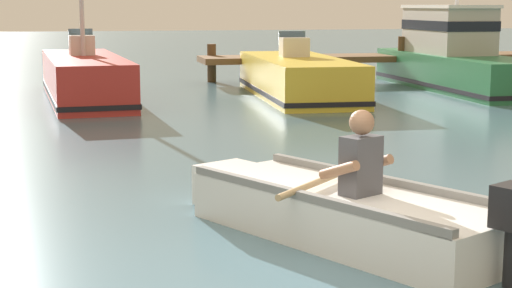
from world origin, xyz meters
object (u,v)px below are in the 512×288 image
object	(u,v)px
rowboat_with_person	(341,211)
moored_boat_yellow	(298,78)
moored_boat_red	(85,79)
moored_boat_green	(454,58)

from	to	relation	value
rowboat_with_person	moored_boat_yellow	size ratio (longest dim) A/B	0.61
moored_boat_red	moored_boat_green	size ratio (longest dim) A/B	0.92
moored_boat_red	moored_boat_yellow	bearing A→B (deg)	-5.64
rowboat_with_person	moored_boat_red	xyz separation A→B (m)	(-2.09, 11.51, 0.22)
moored_boat_red	moored_boat_green	world-z (taller)	moored_boat_red
moored_boat_red	moored_boat_yellow	size ratio (longest dim) A/B	1.06
moored_boat_yellow	moored_boat_green	xyz separation A→B (m)	(4.29, 0.95, 0.34)
rowboat_with_person	moored_boat_green	world-z (taller)	moored_boat_green
rowboat_with_person	moored_boat_yellow	distance (m)	11.36
rowboat_with_person	moored_boat_green	xyz separation A→B (m)	(6.94, 11.99, 0.51)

